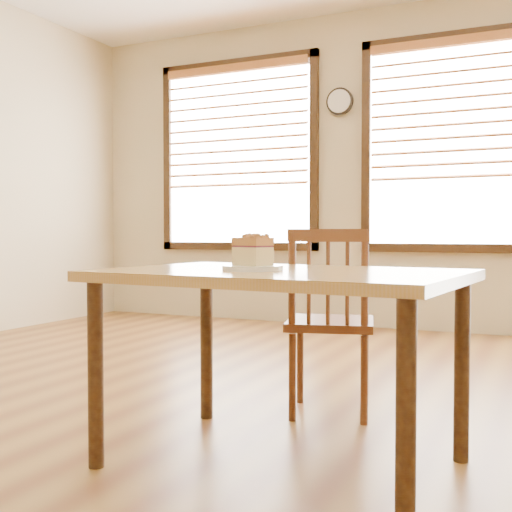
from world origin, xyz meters
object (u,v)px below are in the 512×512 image
at_px(cake_slice, 253,250).
at_px(plate, 253,268).
at_px(wall_clock, 340,101).
at_px(cafe_chair_main, 330,321).
at_px(cafe_table_main, 281,293).

bearing_deg(cake_slice, plate, -57.87).
bearing_deg(wall_clock, cafe_chair_main, -73.24).
distance_m(cafe_table_main, plate, 0.15).
relative_size(cafe_table_main, cake_slice, 9.04).
relative_size(cafe_table_main, cafe_chair_main, 1.52).
bearing_deg(cake_slice, cafe_chair_main, 105.23).
bearing_deg(cafe_table_main, plate, -141.30).
height_order(cafe_chair_main, cake_slice, cafe_chair_main).
relative_size(wall_clock, cake_slice, 1.67).
bearing_deg(cafe_chair_main, wall_clock, -87.92).
xyz_separation_m(cafe_table_main, cake_slice, (-0.09, -0.06, 0.16)).
distance_m(wall_clock, cafe_table_main, 4.06).
xyz_separation_m(wall_clock, cafe_table_main, (0.93, -3.66, -1.49)).
height_order(wall_clock, cafe_chair_main, wall_clock).
height_order(cafe_table_main, plate, plate).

